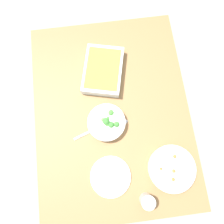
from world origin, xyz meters
name	(u,v)px	position (x,y,z in m)	size (l,w,h in m)	color
ground_plane	(112,129)	(0.00, 0.00, 0.00)	(6.00, 6.00, 0.00)	#9E9389
dining_table	(112,115)	(0.00, 0.00, 0.65)	(1.20, 0.90, 0.74)	olive
stew_bowl	(171,169)	(-0.35, -0.27, 0.77)	(0.25, 0.25, 0.06)	white
broccoli_bowl	(107,122)	(-0.06, 0.04, 0.77)	(0.21, 0.21, 0.07)	white
baking_dish	(103,70)	(0.25, 0.02, 0.77)	(0.34, 0.29, 0.06)	silver
drink_cup	(147,201)	(-0.50, -0.12, 0.78)	(0.07, 0.07, 0.08)	#B2BCC6
side_plate	(110,177)	(-0.36, 0.05, 0.75)	(0.22, 0.22, 0.01)	white
spoon_by_stew	(171,160)	(-0.31, -0.29, 0.74)	(0.17, 0.07, 0.01)	silver
spoon_by_broccoli	(92,130)	(-0.09, 0.13, 0.74)	(0.08, 0.17, 0.01)	silver
fork_on_table	(117,115)	(-0.02, -0.02, 0.74)	(0.14, 0.14, 0.01)	silver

